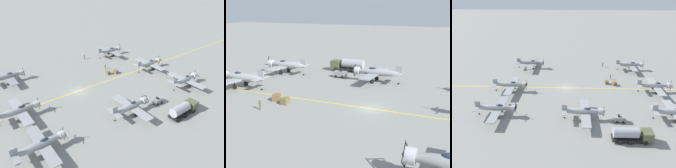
# 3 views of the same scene
# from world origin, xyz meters

# --- Properties ---
(ground_plane) EXTENTS (400.00, 400.00, 0.00)m
(ground_plane) POSITION_xyz_m (0.00, 0.00, 0.00)
(ground_plane) COLOR gray
(taxiway_stripe) EXTENTS (0.30, 160.00, 0.01)m
(taxiway_stripe) POSITION_xyz_m (0.00, 0.00, 0.00)
(taxiway_stripe) COLOR yellow
(taxiway_stripe) RESTS_ON ground
(airplane_far_center) EXTENTS (12.00, 9.98, 3.66)m
(airplane_far_center) POSITION_xyz_m (1.50, 25.70, 2.01)
(airplane_far_center) COLOR #95989A
(airplane_far_center) RESTS_ON ground
(airplane_near_left) EXTENTS (12.00, 9.98, 3.65)m
(airplane_near_left) POSITION_xyz_m (-16.53, -13.57, 2.01)
(airplane_near_left) COLOR gray
(airplane_near_left) RESTS_ON ground
(airplane_far_left) EXTENTS (12.00, 9.98, 3.74)m
(airplane_far_left) POSITION_xyz_m (-15.81, 22.73, 2.01)
(airplane_far_left) COLOR gray
(airplane_far_left) RESTS_ON ground
(airplane_mid_right) EXTENTS (12.00, 9.98, 3.65)m
(airplane_mid_right) POSITION_xyz_m (16.23, 4.54, 2.01)
(airplane_mid_right) COLOR #929497
(airplane_mid_right) RESTS_ON ground
(airplane_far_right) EXTENTS (12.00, 9.98, 3.76)m
(airplane_far_right) POSITION_xyz_m (15.55, 25.50, 2.01)
(airplane_far_right) COLOR #95989A
(airplane_far_right) RESTS_ON ground
(airplane_near_center) EXTENTS (12.00, 9.98, 3.76)m
(airplane_near_center) POSITION_xyz_m (2.49, -16.14, 2.01)
(airplane_near_center) COLOR gray
(airplane_near_center) RESTS_ON ground
(airplane_near_right) EXTENTS (12.00, 9.98, 3.71)m
(airplane_near_right) POSITION_xyz_m (15.43, -16.16, 2.01)
(airplane_near_right) COLOR gray
(airplane_near_right) RESTS_ON ground
(fuel_tanker) EXTENTS (2.67, 8.00, 2.98)m
(fuel_tanker) POSITION_xyz_m (23.71, 13.93, 1.51)
(fuel_tanker) COLOR black
(fuel_tanker) RESTS_ON ground
(tow_tractor) EXTENTS (1.57, 2.60, 1.79)m
(tow_tractor) POSITION_xyz_m (17.10, 12.76, 0.79)
(tow_tractor) COLOR gray
(tow_tractor) RESTS_ON ground
(ground_crew_walking) EXTENTS (0.40, 0.40, 1.85)m
(ground_crew_walking) POSITION_xyz_m (-18.77, 13.25, 1.01)
(ground_crew_walking) COLOR #515638
(ground_crew_walking) RESTS_ON ground
(ground_crew_inspecting) EXTENTS (0.36, 0.36, 1.64)m
(ground_crew_inspecting) POSITION_xyz_m (-7.31, 14.36, 0.90)
(ground_crew_inspecting) COLOR #515638
(ground_crew_inspecting) RESTS_ON ground
(supply_crate_by_tanker) EXTENTS (1.57, 1.42, 1.11)m
(supply_crate_by_tanker) POSITION_xyz_m (-2.57, 14.92, 0.56)
(supply_crate_by_tanker) COLOR brown
(supply_crate_by_tanker) RESTS_ON ground
(supply_crate_mid_lane) EXTENTS (1.30, 1.10, 1.04)m
(supply_crate_mid_lane) POSITION_xyz_m (-3.48, 12.63, 0.52)
(supply_crate_mid_lane) COLOR brown
(supply_crate_mid_lane) RESTS_ON ground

